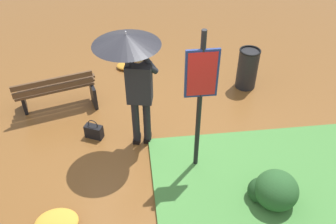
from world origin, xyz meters
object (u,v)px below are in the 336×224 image
Objects in this scene: person_with_umbrella at (132,62)px; park_bench at (57,91)px; handbag at (94,131)px; trash_bin at (247,68)px; info_sign_post at (201,90)px.

park_bench is (1.40, -1.11, -1.15)m from person_with_umbrella.
park_bench is at bearing -52.73° from handbag.
person_with_umbrella is 1.42× the size of park_bench.
person_with_umbrella is 1.61m from handbag.
trash_bin is at bearing -147.90° from person_with_umbrella.
handbag is at bearing -17.12° from person_with_umbrella.
info_sign_post is 6.22× the size of handbag.
info_sign_post reaches higher than person_with_umbrella.
info_sign_post is (-0.87, 0.63, -0.11)m from person_with_umbrella.
handbag is (0.73, -0.22, -1.42)m from person_with_umbrella.
person_with_umbrella is 0.89× the size of info_sign_post.
person_with_umbrella is at bearing 32.10° from trash_bin.
info_sign_post is 2.76× the size of trash_bin.
park_bench is 1.72× the size of trash_bin.
handbag is (1.59, -0.86, -1.32)m from info_sign_post.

